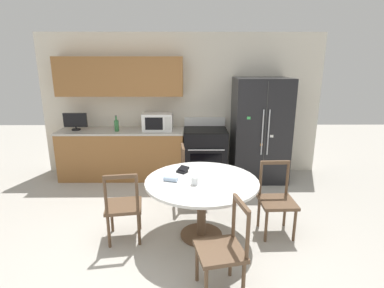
{
  "coord_description": "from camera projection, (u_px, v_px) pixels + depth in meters",
  "views": [
    {
      "loc": [
        0.16,
        -3.0,
        2.1
      ],
      "look_at": [
        0.19,
        1.15,
        0.95
      ],
      "focal_mm": 28.0,
      "sensor_mm": 36.0,
      "label": 1
    }
  ],
  "objects": [
    {
      "name": "wallet",
      "position": [
        183.0,
        170.0,
        3.8
      ],
      "size": [
        0.17,
        0.17,
        0.07
      ],
      "color": "black",
      "rests_on": "dining_table"
    },
    {
      "name": "dining_chair_right",
      "position": [
        277.0,
        201.0,
        3.7
      ],
      "size": [
        0.43,
        0.43,
        0.9
      ],
      "rotation": [
        0.0,
        0.0,
        3.17
      ],
      "color": "brown",
      "rests_on": "ground_plane"
    },
    {
      "name": "oven_range",
      "position": [
        205.0,
        153.0,
        5.51
      ],
      "size": [
        0.77,
        0.68,
        1.08
      ],
      "color": "black",
      "rests_on": "ground_plane"
    },
    {
      "name": "dining_chair_left",
      "position": [
        124.0,
        207.0,
        3.55
      ],
      "size": [
        0.48,
        0.48,
        0.9
      ],
      "rotation": [
        0.0,
        0.0,
        6.43
      ],
      "color": "brown",
      "rests_on": "ground_plane"
    },
    {
      "name": "dining_table",
      "position": [
        202.0,
        190.0,
        3.57
      ],
      "size": [
        1.35,
        1.35,
        0.74
      ],
      "color": "white",
      "rests_on": "ground_plane"
    },
    {
      "name": "counter_bottle",
      "position": [
        117.0,
        125.0,
        5.29
      ],
      "size": [
        0.08,
        0.08,
        0.28
      ],
      "color": "#2D6B38",
      "rests_on": "kitchen_counter"
    },
    {
      "name": "kitchen_counter",
      "position": [
        123.0,
        154.0,
        5.53
      ],
      "size": [
        2.26,
        0.64,
        0.9
      ],
      "color": "#936033",
      "rests_on": "ground_plane"
    },
    {
      "name": "microwave",
      "position": [
        158.0,
        122.0,
        5.36
      ],
      "size": [
        0.53,
        0.36,
        0.31
      ],
      "color": "white",
      "rests_on": "kitchen_counter"
    },
    {
      "name": "candle_glass",
      "position": [
        195.0,
        181.0,
        3.41
      ],
      "size": [
        0.08,
        0.08,
        0.09
      ],
      "color": "silver",
      "rests_on": "dining_table"
    },
    {
      "name": "folded_napkin",
      "position": [
        171.0,
        179.0,
        3.5
      ],
      "size": [
        0.17,
        0.1,
        0.05
      ],
      "color": "#A3BCDB",
      "rests_on": "dining_table"
    },
    {
      "name": "dining_chair_near",
      "position": [
        223.0,
        250.0,
        2.74
      ],
      "size": [
        0.5,
        0.5,
        0.9
      ],
      "rotation": [
        0.0,
        0.0,
        1.78
      ],
      "color": "brown",
      "rests_on": "ground_plane"
    },
    {
      "name": "refrigerator",
      "position": [
        260.0,
        130.0,
        5.34
      ],
      "size": [
        0.96,
        0.78,
        1.83
      ],
      "color": "black",
      "rests_on": "ground_plane"
    },
    {
      "name": "dining_chair_far",
      "position": [
        193.0,
        175.0,
        4.52
      ],
      "size": [
        0.46,
        0.46,
        0.9
      ],
      "rotation": [
        0.0,
        0.0,
        4.8
      ],
      "color": "brown",
      "rests_on": "ground_plane"
    },
    {
      "name": "countertop_tv",
      "position": [
        75.0,
        121.0,
        5.36
      ],
      "size": [
        0.41,
        0.16,
        0.31
      ],
      "color": "black",
      "rests_on": "kitchen_counter"
    },
    {
      "name": "ground_plane",
      "position": [
        176.0,
        250.0,
        3.45
      ],
      "size": [
        14.0,
        14.0,
        0.0
      ],
      "primitive_type": "plane",
      "color": "#B2ADA3"
    },
    {
      "name": "back_wall",
      "position": [
        165.0,
        97.0,
        5.56
      ],
      "size": [
        5.2,
        0.44,
        2.6
      ],
      "color": "silver",
      "rests_on": "ground_plane"
    }
  ]
}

